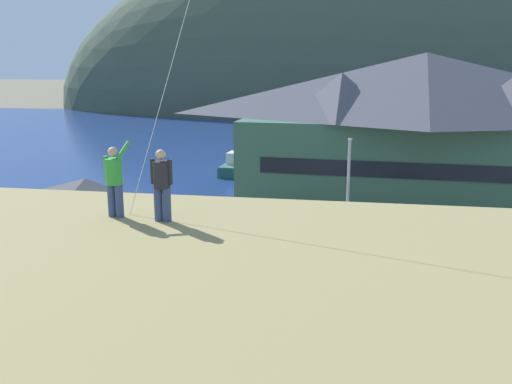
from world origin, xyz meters
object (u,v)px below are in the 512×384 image
moored_boat_wharfside (237,166)px  person_companion (162,183)px  storage_shed_near_lot (88,216)px  parked_car_front_row_red (329,306)px  harbor_lodge (423,126)px  parked_car_mid_row_near (150,291)px  parked_car_back_row_right (422,269)px  person_kite_flyer (114,179)px  parked_car_front_row_silver (216,256)px  moored_boat_outer_mooring (307,168)px  parking_light_pole (348,189)px  parked_car_front_row_end (11,281)px  wharf_dock (276,164)px

moored_boat_wharfside → person_companion: size_ratio=3.82×
storage_shed_near_lot → parked_car_front_row_red: size_ratio=1.97×
harbor_lodge → moored_boat_wharfside: (-16.34, 10.30, -5.39)m
harbor_lodge → moored_boat_wharfside: 20.05m
parked_car_mid_row_near → parked_car_back_row_right: bearing=21.9°
person_kite_flyer → parked_car_front_row_silver: bearing=94.1°
moored_boat_wharfside → person_companion: 42.65m
moored_boat_outer_mooring → moored_boat_wharfside: bearing=179.2°
parked_car_mid_row_near → harbor_lodge: bearing=58.1°
storage_shed_near_lot → harbor_lodge: bearing=37.7°
parked_car_back_row_right → parking_light_pole: size_ratio=0.65×
moored_boat_wharfside → parked_car_back_row_right: 31.05m
moored_boat_wharfside → parked_car_front_row_end: bearing=-97.0°
parked_car_back_row_right → moored_boat_outer_mooring: bearing=106.0°
moored_boat_outer_mooring → parked_car_mid_row_near: 32.32m
moored_boat_outer_mooring → parked_car_front_row_red: bearing=-83.7°
harbor_lodge → parked_car_front_row_end: size_ratio=6.77×
moored_boat_wharfside → parked_car_mid_row_near: moored_boat_wharfside is taller
moored_boat_wharfside → moored_boat_outer_mooring: size_ratio=0.87×
parked_car_front_row_end → parking_light_pole: (14.99, 9.14, 2.86)m
parked_car_front_row_red → parked_car_back_row_right: 6.56m
moored_boat_outer_mooring → parking_light_pole: parking_light_pole is taller
parked_car_mid_row_near → person_companion: person_companion is taller
person_companion → parked_car_front_row_end: bearing=138.7°
parked_car_front_row_end → parking_light_pole: size_ratio=0.64×
parked_car_front_row_red → parked_car_back_row_right: (4.24, 5.01, 0.00)m
parked_car_front_row_end → person_companion: size_ratio=2.44×
harbor_lodge → person_companion: harbor_lodge is taller
parked_car_front_row_red → person_kite_flyer: size_ratio=2.27×
parked_car_front_row_silver → person_companion: (2.28, -14.31, 6.97)m
parked_car_front_row_red → parked_car_mid_row_near: 7.77m
storage_shed_near_lot → parking_light_pole: (14.39, 2.54, 1.56)m
harbor_lodge → storage_shed_near_lot: bearing=-142.3°
harbor_lodge → person_companion: 32.67m
parked_car_back_row_right → harbor_lodge: bearing=84.6°
parked_car_mid_row_near → person_companion: (4.02, -9.33, 6.97)m
parked_car_front_row_silver → parked_car_mid_row_near: same height
harbor_lodge → person_kite_flyer: 32.90m
moored_boat_wharfside → moored_boat_outer_mooring: 6.92m
wharf_dock → parked_car_mid_row_near: parked_car_mid_row_near is taller
wharf_dock → storage_shed_near_lot: bearing=-102.9°
moored_boat_outer_mooring → parking_light_pole: (4.13, -22.86, 3.20)m
storage_shed_near_lot → parked_car_mid_row_near: bearing=-47.6°
moored_boat_outer_mooring → parking_light_pole: size_ratio=1.16×
parked_car_back_row_right → moored_boat_wharfside: bearing=118.3°
moored_boat_outer_mooring → parked_car_front_row_end: (-10.86, -32.00, 0.34)m
harbor_lodge → parked_car_front_row_red: harbor_lodge is taller
harbor_lodge → wharf_dock: bearing=132.6°
harbor_lodge → storage_shed_near_lot: (-19.67, -15.20, -3.75)m
parked_car_front_row_red → person_kite_flyer: (-5.01, -8.98, 6.99)m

